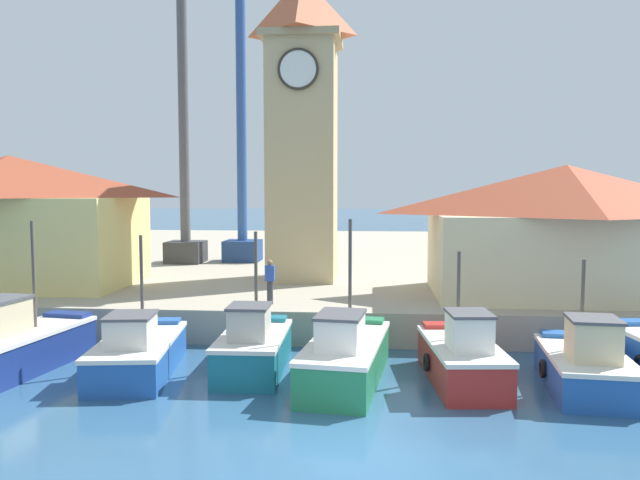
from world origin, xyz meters
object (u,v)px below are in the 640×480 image
(fishing_boat_far_left, at_px, (20,345))
(fishing_boat_center, at_px, (462,357))
(fishing_boat_left_inner, at_px, (253,347))
(warehouse_right, at_px, (565,229))
(port_crane_near, at_px, (244,111))
(fishing_boat_left_outer, at_px, (138,351))
(fishing_boat_mid_right, at_px, (586,365))
(clock_tower, at_px, (302,121))
(port_crane_far, at_px, (184,113))
(dock_worker_near_tower, at_px, (270,281))
(warehouse_left, at_px, (11,219))
(fishing_boat_mid_left, at_px, (346,356))

(fishing_boat_far_left, height_order, fishing_boat_center, fishing_boat_far_left)
(fishing_boat_left_inner, height_order, warehouse_right, warehouse_right)
(fishing_boat_left_inner, bearing_deg, port_crane_near, 102.33)
(fishing_boat_left_outer, height_order, fishing_boat_left_inner, fishing_boat_left_inner)
(fishing_boat_far_left, xyz_separation_m, fishing_boat_left_outer, (3.57, 0.01, -0.11))
(fishing_boat_far_left, height_order, fishing_boat_mid_right, fishing_boat_far_left)
(port_crane_near, bearing_deg, warehouse_right, -35.65)
(clock_tower, distance_m, port_crane_far, 9.69)
(port_crane_far, height_order, dock_worker_near_tower, port_crane_far)
(fishing_boat_left_outer, distance_m, fishing_boat_center, 9.28)
(fishing_boat_center, distance_m, dock_worker_near_tower, 7.99)
(dock_worker_near_tower, bearing_deg, port_crane_near, 105.29)
(warehouse_left, relative_size, port_crane_far, 0.50)
(fishing_boat_left_inner, height_order, clock_tower, clock_tower)
(fishing_boat_mid_right, bearing_deg, warehouse_left, 157.68)
(fishing_boat_mid_left, distance_m, warehouse_left, 17.43)
(clock_tower, height_order, warehouse_left, clock_tower)
(port_crane_near, bearing_deg, warehouse_left, -129.76)
(fishing_boat_far_left, height_order, warehouse_right, warehouse_right)
(fishing_boat_left_outer, distance_m, fishing_boat_left_inner, 3.34)
(fishing_boat_mid_right, relative_size, port_crane_far, 0.20)
(fishing_boat_left_inner, bearing_deg, fishing_boat_far_left, -175.91)
(fishing_boat_mid_left, relative_size, clock_tower, 0.36)
(fishing_boat_mid_left, distance_m, warehouse_right, 11.73)
(fishing_boat_center, bearing_deg, port_crane_near, 118.38)
(fishing_boat_center, bearing_deg, fishing_boat_far_left, 179.80)
(fishing_boat_left_outer, height_order, port_crane_near, port_crane_near)
(fishing_boat_left_inner, distance_m, fishing_boat_center, 6.00)
(fishing_boat_center, distance_m, warehouse_left, 20.15)
(fishing_boat_left_outer, bearing_deg, fishing_boat_far_left, -179.89)
(warehouse_left, xyz_separation_m, port_crane_near, (8.20, 9.86, 5.71))
(fishing_boat_left_outer, relative_size, fishing_boat_mid_left, 0.91)
(fishing_boat_far_left, relative_size, fishing_boat_mid_left, 0.95)
(fishing_boat_mid_left, bearing_deg, port_crane_far, 119.28)
(dock_worker_near_tower, bearing_deg, fishing_boat_left_outer, -122.61)
(clock_tower, xyz_separation_m, warehouse_left, (-12.34, -2.76, -4.35))
(fishing_boat_far_left, height_order, fishing_boat_left_outer, fishing_boat_far_left)
(fishing_boat_left_inner, bearing_deg, warehouse_left, 147.07)
(fishing_boat_center, xyz_separation_m, warehouse_left, (-18.03, 8.35, 3.34))
(fishing_boat_center, distance_m, clock_tower, 14.66)
(port_crane_near, bearing_deg, dock_worker_near_tower, -74.71)
(warehouse_right, distance_m, dock_worker_near_tower, 11.60)
(fishing_boat_left_inner, xyz_separation_m, fishing_boat_center, (5.97, -0.54, -0.01))
(port_crane_far, bearing_deg, fishing_boat_mid_left, -60.72)
(fishing_boat_center, distance_m, warehouse_right, 9.58)
(clock_tower, bearing_deg, fishing_boat_center, -62.84)
(fishing_boat_mid_left, xyz_separation_m, port_crane_near, (-6.61, 18.43, 9.03))
(port_crane_near, distance_m, port_crane_far, 3.35)
(fishing_boat_center, height_order, dock_worker_near_tower, fishing_boat_center)
(warehouse_left, distance_m, port_crane_near, 14.04)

